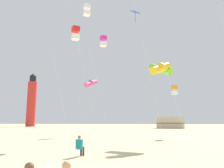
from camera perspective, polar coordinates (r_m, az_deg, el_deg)
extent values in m
sphere|color=brown|center=(5.11, -20.86, -19.70)|extent=(0.20, 0.20, 0.20)
sphere|color=#D8A87F|center=(5.06, -11.83, -20.20)|extent=(0.20, 0.20, 0.20)
cube|color=#147F84|center=(12.82, -8.61, -15.32)|extent=(0.39, 0.32, 0.52)
sphere|color=#9E704C|center=(12.78, -8.56, -13.63)|extent=(0.20, 0.20, 0.20)
cylinder|color=#2D2D38|center=(12.95, -7.87, -16.35)|extent=(0.24, 0.38, 0.13)
cylinder|color=#2D2D38|center=(13.12, -7.51, -17.28)|extent=(0.11, 0.11, 0.42)
cylinder|color=#2D2D38|center=(13.04, -8.49, -16.29)|extent=(0.24, 0.38, 0.13)
cylinder|color=#2D2D38|center=(13.20, -8.13, -17.22)|extent=(0.11, 0.11, 0.42)
cylinder|color=silver|center=(21.57, 9.61, 3.65)|extent=(2.73, 2.36, 13.70)
cube|color=blue|center=(25.18, 6.09, 18.27)|extent=(1.22, 1.22, 0.40)
cylinder|color=blue|center=(24.89, 6.12, 16.94)|extent=(0.04, 0.04, 1.10)
cylinder|color=silver|center=(19.79, -7.55, 3.90)|extent=(3.07, 0.23, 13.11)
cube|color=white|center=(23.72, -6.61, 19.47)|extent=(0.82, 0.82, 0.44)
cube|color=white|center=(23.39, -6.64, 17.96)|extent=(0.82, 0.82, 0.44)
cylinder|color=silver|center=(27.80, 14.17, -7.29)|extent=(1.60, 2.45, 5.83)
cube|color=orange|center=(29.08, 16.03, -0.84)|extent=(0.82, 0.82, 0.44)
cube|color=white|center=(28.99, 16.10, -2.21)|extent=(0.82, 0.82, 0.44)
cylinder|color=silver|center=(19.93, 16.56, -5.06)|extent=(2.20, 2.24, 6.81)
cylinder|color=#72D12D|center=(21.31, 12.61, 3.78)|extent=(2.27, 2.25, 1.48)
sphere|color=#72D12D|center=(21.34, 12.59, 4.17)|extent=(0.76, 0.76, 0.76)
cylinder|color=silver|center=(28.74, -7.86, -6.28)|extent=(3.41, 1.58, 7.10)
cylinder|color=#E54C8C|center=(30.63, -5.59, 0.17)|extent=(1.68, 2.56, 1.48)
sphere|color=#E54C8C|center=(30.65, -5.59, 0.44)|extent=(0.76, 0.76, 0.76)
cylinder|color=silver|center=(21.49, -3.57, -0.80)|extent=(2.65, 0.59, 10.47)
cube|color=#D826A5|center=(24.17, -2.28, 11.94)|extent=(0.82, 0.82, 0.44)
cube|color=white|center=(23.93, -2.29, 10.38)|extent=(0.82, 0.82, 0.44)
cylinder|color=silver|center=(17.98, 9.64, -5.24)|extent=(2.70, 2.50, 6.58)
cylinder|color=yellow|center=(19.93, 12.63, 4.02)|extent=(2.21, 2.31, 1.48)
sphere|color=yellow|center=(19.96, 12.61, 4.44)|extent=(0.76, 0.76, 0.76)
cylinder|color=silver|center=(16.92, -13.79, -0.20)|extent=(2.72, 1.66, 9.31)
cube|color=red|center=(19.34, -9.51, 13.96)|extent=(0.82, 0.82, 0.44)
cube|color=white|center=(19.08, -9.57, 12.03)|extent=(0.82, 0.82, 0.44)
cylinder|color=red|center=(73.08, -20.39, -4.91)|extent=(2.80, 2.80, 14.00)
cylinder|color=black|center=(74.03, -20.04, 1.19)|extent=(2.00, 2.00, 1.80)
cone|color=black|center=(74.29, -19.98, 2.25)|extent=(2.20, 2.20, 1.00)
cube|color=#C6B28C|center=(55.31, 14.96, -9.74)|extent=(6.54, 2.72, 2.80)
cube|color=#4C608C|center=(55.32, 14.97, -9.88)|extent=(6.58, 2.76, 0.24)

